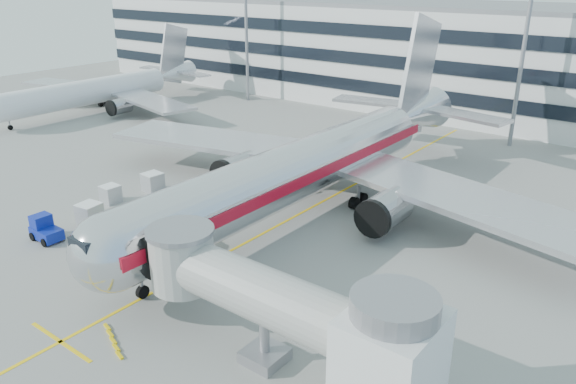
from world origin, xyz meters
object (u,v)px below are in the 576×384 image
Objects in this scene: baggage_tug at (45,229)px; cargo_container_left at (90,214)px; cargo_container_right at (153,182)px; belt_loader at (171,238)px; ramp_worker at (148,212)px; main_jet at (316,162)px; cargo_container_front at (111,194)px.

cargo_container_left is (0.21, 3.96, 0.04)m from baggage_tug.
belt_loader is at bearing -33.34° from cargo_container_right.
cargo_container_right reaches higher than ramp_worker.
cargo_container_left is at bearing -167.99° from ramp_worker.
main_jet reaches higher than cargo_container_left.
cargo_container_left is 4.82m from ramp_worker.
cargo_container_right is at bearing 97.74° from baggage_tug.
cargo_container_front is at bearing -144.85° from main_jet.
main_jet is 14.60m from belt_loader.
cargo_container_right is 4.38m from cargo_container_front.
baggage_tug reaches higher than cargo_container_front.
main_jet reaches higher than cargo_container_right.
baggage_tug is (-13.05, -18.92, -3.35)m from main_jet.
main_jet is 15.30m from ramp_worker.
ramp_worker is at bearing 62.60° from baggage_tug.
main_jet reaches higher than ramp_worker.
baggage_tug is at bearing -124.59° from main_jet.
cargo_container_left is at bearing -77.29° from cargo_container_right.
belt_loader is at bearing 9.92° from cargo_container_left.
belt_loader reaches higher than cargo_container_right.
ramp_worker is (5.42, -5.06, -0.02)m from cargo_container_right.
ramp_worker is (3.75, 7.23, 0.01)m from baggage_tug.
ramp_worker is (-9.30, -11.69, -3.34)m from main_jet.
ramp_worker is at bearing 160.26° from belt_loader.
cargo_container_right is at bearing 146.66° from belt_loader.
cargo_container_right is (-14.72, -6.63, -3.32)m from main_jet.
cargo_container_right is (-10.40, 6.84, 0.27)m from belt_loader.
baggage_tug is at bearing -148.04° from belt_loader.
cargo_container_right is 7.41m from ramp_worker.
cargo_container_left is 4.85m from cargo_container_front.
cargo_container_left reaches higher than cargo_container_front.
main_jet is at bearing 20.72° from ramp_worker.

